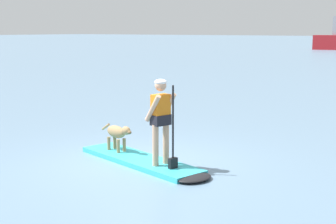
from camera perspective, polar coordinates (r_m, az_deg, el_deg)
name	(u,v)px	position (r m, az deg, el deg)	size (l,w,h in m)	color
ground_plane	(140,163)	(10.06, -3.26, -5.84)	(400.00, 400.00, 0.00)	slate
paddleboard	(147,162)	(9.87, -2.45, -5.83)	(3.45, 1.56, 0.10)	#33B2BF
person_paddler	(161,116)	(9.32, -0.79, -0.47)	(0.66, 0.56, 1.64)	tan
dog	(118,133)	(10.54, -5.82, -2.42)	(1.03, 0.37, 0.58)	#997A51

